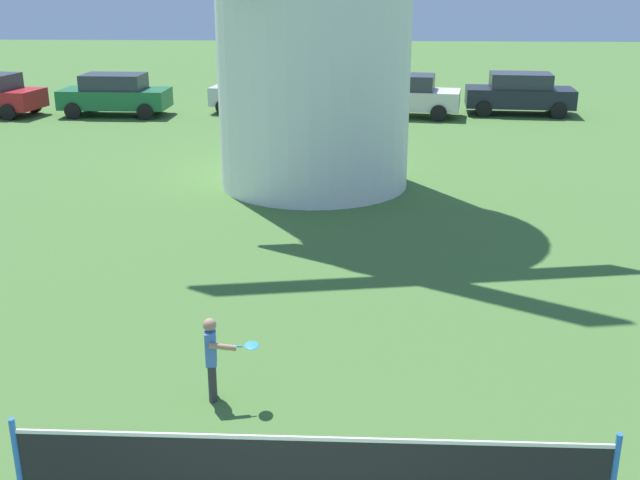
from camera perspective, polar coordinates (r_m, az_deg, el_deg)
tennis_net at (r=7.56m, az=-0.70°, el=-16.33°), size 5.73×0.06×1.10m
player_far at (r=9.69m, az=-7.94°, el=-8.38°), size 0.71×0.39×1.11m
parked_car_green at (r=30.45m, az=-14.99°, el=10.43°), size 4.04×1.95×1.56m
parked_car_silver at (r=30.19m, az=-4.32°, el=10.94°), size 4.04×2.33×1.56m
parked_car_cream at (r=29.47m, az=5.97°, el=10.70°), size 4.64×2.42×1.56m
parked_car_black at (r=30.70m, az=14.62°, el=10.53°), size 4.15×2.16×1.56m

